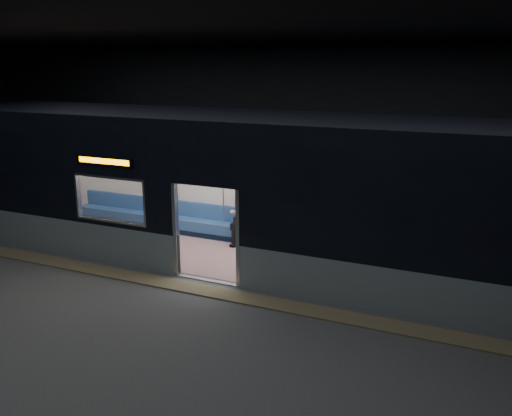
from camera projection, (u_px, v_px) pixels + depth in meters
The scene contains 7 objects.
station_floor at pixel (181, 300), 10.49m from camera, with size 24.00×14.00×0.01m, color #47494C.
station_envelope at pixel (174, 109), 9.54m from camera, with size 24.00×14.00×5.00m.
tactile_strip at pixel (196, 289), 10.97m from camera, with size 22.80×0.50×0.03m, color #8C7F59.
metro_car at pixel (238, 181), 12.25m from camera, with size 18.00×3.04×3.35m.
passenger at pixel (244, 213), 13.53m from camera, with size 0.42×0.72×1.43m.
handbag at pixel (241, 220), 13.34m from camera, with size 0.32×0.27×0.16m, color black.
transit_map at pixel (288, 187), 13.20m from camera, with size 1.12×0.03×0.73m, color white.
Camera 1 is at (5.29, -8.22, 4.45)m, focal length 38.00 mm.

